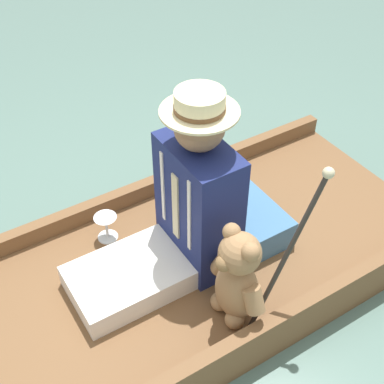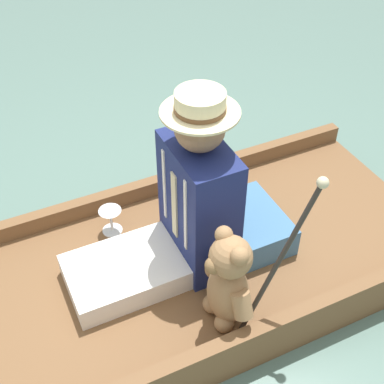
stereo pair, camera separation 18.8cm
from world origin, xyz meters
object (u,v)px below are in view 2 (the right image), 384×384
(seated_person, at_px, (182,210))
(wine_glass, at_px, (111,216))
(teddy_bear, at_px, (228,282))
(walking_cane, at_px, (287,247))

(seated_person, bearing_deg, wine_glass, 45.53)
(seated_person, height_order, teddy_bear, seated_person)
(seated_person, xyz_separation_m, wine_glass, (0.32, 0.23, -0.22))
(teddy_bear, xyz_separation_m, wine_glass, (0.68, 0.26, -0.12))
(wine_glass, height_order, walking_cane, walking_cane)
(wine_glass, relative_size, walking_cane, 0.19)
(wine_glass, bearing_deg, teddy_bear, -158.68)
(teddy_bear, distance_m, walking_cane, 0.29)
(seated_person, height_order, wine_glass, seated_person)
(walking_cane, bearing_deg, seated_person, 26.05)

